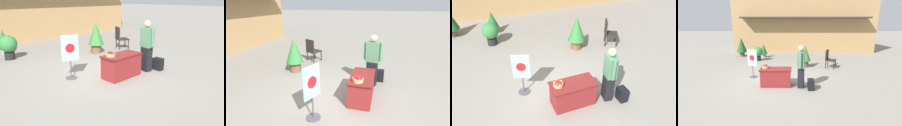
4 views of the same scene
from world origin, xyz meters
The scene contains 10 objects.
ground_plane centered at (0.00, 0.00, 0.00)m, with size 120.00×120.00×0.00m, color gray.
display_table centered at (0.10, -0.67, 0.37)m, with size 1.31×0.65×0.74m.
apple_basket centered at (-0.32, -0.61, 0.81)m, with size 0.28×0.28×0.16m.
person_visitor centered at (1.15, -0.85, 0.89)m, with size 0.33×0.60×1.74m.
backpack centered at (1.53, -1.09, 0.21)m, with size 0.24×0.34×0.42m.
poster_board centered at (-1.13, 0.34, 0.73)m, with size 0.50×0.36×1.37m.
patio_chair centered at (3.00, 2.14, 0.59)m, with size 0.74×0.74×1.07m.
potted_plant_near_left centered at (-1.68, 3.94, 0.58)m, with size 0.69×0.69×0.99m.
potted_plant_near_right centered at (1.56, 2.28, 0.79)m, with size 0.70×0.70×1.38m.
potted_plant_far_right centered at (-1.48, 5.10, 0.61)m, with size 0.56×0.56×1.07m.
Camera 3 is at (-1.92, -5.00, 4.61)m, focal length 35.00 mm.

